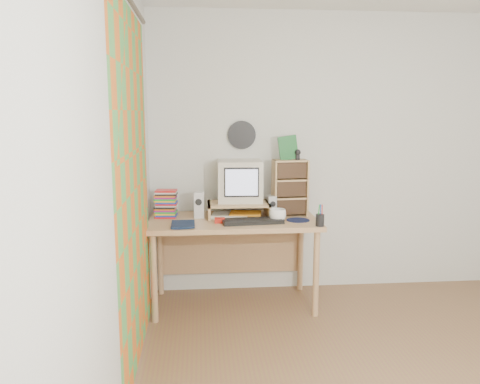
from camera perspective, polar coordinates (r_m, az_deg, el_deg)
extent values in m
plane|color=silver|center=(4.38, 12.43, 4.51)|extent=(3.50, 0.00, 3.50)
plane|color=silver|center=(2.48, -15.27, 0.61)|extent=(0.00, 3.50, 3.50)
plane|color=#D0601D|center=(2.96, -12.79, 0.17)|extent=(0.00, 2.20, 2.20)
cylinder|color=black|center=(4.16, 0.20, 6.97)|extent=(0.25, 0.02, 0.25)
cube|color=tan|center=(3.91, -0.81, -3.60)|extent=(1.40, 0.70, 0.04)
cube|color=tan|center=(4.32, -1.12, -7.18)|extent=(1.33, 0.02, 0.41)
cylinder|color=tan|center=(3.74, -10.44, -10.35)|extent=(0.05, 0.05, 0.71)
cylinder|color=tan|center=(3.84, 9.25, -9.82)|extent=(0.05, 0.05, 0.71)
cylinder|color=tan|center=(4.29, -9.71, -7.71)|extent=(0.05, 0.05, 0.71)
cylinder|color=tan|center=(4.37, 7.39, -7.32)|extent=(0.05, 0.05, 0.71)
cube|color=tan|center=(3.98, -3.79, -2.20)|extent=(0.02, 0.30, 0.12)
cube|color=tan|center=(4.02, 3.36, -2.07)|extent=(0.02, 0.30, 0.12)
cube|color=tan|center=(3.98, -0.20, -1.43)|extent=(0.52, 0.30, 0.02)
cube|color=beige|center=(4.00, 0.01, 1.32)|extent=(0.39, 0.39, 0.35)
cube|color=silver|center=(3.94, -5.07, -1.58)|extent=(0.09, 0.09, 0.22)
cube|color=silver|center=(3.98, 3.95, -1.74)|extent=(0.07, 0.07, 0.18)
cube|color=black|center=(3.76, 1.56, -3.57)|extent=(0.50, 0.21, 0.03)
cube|color=tan|center=(4.03, 6.09, 0.52)|extent=(0.30, 0.18, 0.48)
imported|color=white|center=(3.80, 4.61, -2.88)|extent=(0.14, 0.14, 0.11)
imported|color=#101F3E|center=(3.70, -8.39, -3.79)|extent=(0.23, 0.17, 0.04)
cylinder|color=#101035|center=(3.88, 7.09, -3.42)|extent=(0.24, 0.24, 0.00)
cube|color=#B21D13|center=(3.76, -2.48, -3.48)|extent=(0.08, 0.05, 0.04)
cube|color=#1B5F29|center=(4.00, 5.87, 5.39)|extent=(0.16, 0.04, 0.20)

